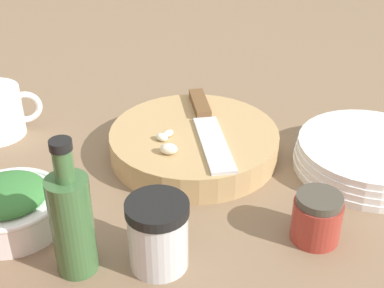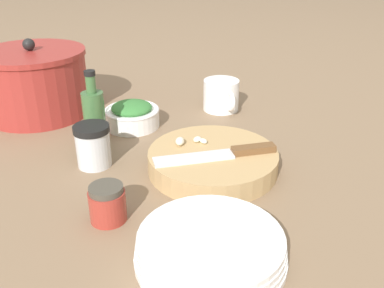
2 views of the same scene
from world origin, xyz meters
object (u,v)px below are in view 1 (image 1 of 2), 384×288
Objects in this scene: spice_jar at (158,234)px; honey_jar at (317,218)px; plate_stack at (370,156)px; garlic_cloves at (167,143)px; herb_bowl at (10,206)px; cutting_board at (194,143)px; chef_knife at (207,123)px; oil_bottle at (72,221)px.

spice_jar reaches higher than honey_jar.
spice_jar is 0.34m from plate_stack.
garlic_cloves is at bearing -29.71° from honey_jar.
plate_stack is at bearing -116.92° from honey_jar.
herb_bowl is 1.53× the size of spice_jar.
garlic_cloves is 0.30× the size of plate_stack.
spice_jar reaches higher than plate_stack.
cutting_board is 3.87× the size of garlic_cloves.
chef_knife is at bearing -95.07° from spice_jar.
plate_stack is (-0.23, 0.02, -0.02)m from chef_knife.
spice_jar is (-0.02, 0.18, -0.00)m from garlic_cloves.
honey_jar is (-0.20, 0.11, -0.02)m from garlic_cloves.
chef_knife is 1.79× the size of herb_bowl.
garlic_cloves is 0.21m from oil_bottle.
spice_jar is 1.37× the size of honey_jar.
chef_knife reaches higher than cutting_board.
garlic_cloves is 0.28m from plate_stack.
cutting_board is at bearing -135.61° from herb_bowl.
chef_knife is at bearing -124.40° from garlic_cloves.
herb_bowl is 0.19m from spice_jar.
honey_jar is (-0.17, 0.16, 0.01)m from cutting_board.
spice_jar is 0.51× the size of oil_bottle.
chef_knife is 3.59× the size of garlic_cloves.
oil_bottle reaches higher than plate_stack.
oil_bottle reaches higher than garlic_cloves.
garlic_cloves is at bearing 38.31° from chef_knife.
cutting_board is 0.03m from chef_knife.
chef_knife reaches higher than plate_stack.
spice_jar is at bearing 42.14° from plate_stack.
spice_jar is 0.39× the size of plate_stack.
oil_bottle reaches higher than herb_bowl.
chef_knife is 1.39× the size of oil_bottle.
honey_jar is at bearing 136.01° from cutting_board.
oil_bottle is at bearing 50.48° from chef_knife.
garlic_cloves is at bearing -139.13° from herb_bowl.
garlic_cloves is at bearing -107.51° from oil_bottle.
herb_bowl is 2.09× the size of honey_jar.
plate_stack is 1.30× the size of oil_bottle.
herb_bowl is at bearing 40.87° from garlic_cloves.
honey_jar reaches higher than garlic_cloves.
herb_bowl is (0.16, 0.14, -0.02)m from garlic_cloves.
plate_stack is at bearing 158.46° from chef_knife.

